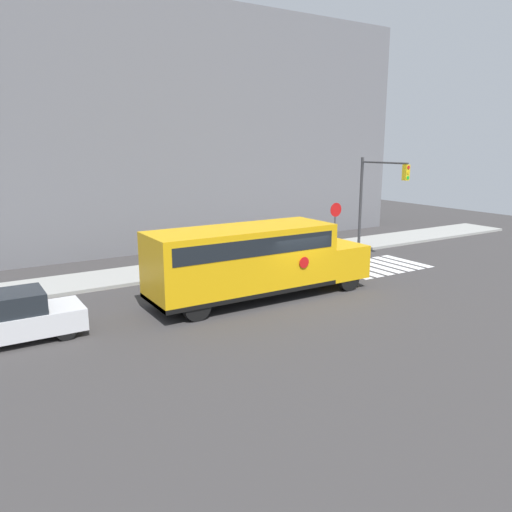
# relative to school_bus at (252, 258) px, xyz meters

# --- Properties ---
(ground_plane) EXTENTS (60.00, 60.00, 0.00)m
(ground_plane) POSITION_rel_school_bus_xyz_m (1.51, -0.66, -1.66)
(ground_plane) COLOR #3A3838
(sidewalk_strip) EXTENTS (44.00, 3.00, 0.15)m
(sidewalk_strip) POSITION_rel_school_bus_xyz_m (1.51, 5.84, -1.59)
(sidewalk_strip) COLOR #9E9E99
(sidewalk_strip) RESTS_ON ground
(building_backdrop) EXTENTS (32.00, 4.00, 13.88)m
(building_backdrop) POSITION_rel_school_bus_xyz_m (1.51, 12.34, 5.28)
(building_backdrop) COLOR slate
(building_backdrop) RESTS_ON ground
(crosswalk_stripes) EXTENTS (4.70, 3.20, 0.01)m
(crosswalk_stripes) POSITION_rel_school_bus_xyz_m (8.22, 1.34, -1.66)
(crosswalk_stripes) COLOR white
(crosswalk_stripes) RESTS_ON ground
(school_bus) EXTENTS (9.21, 2.57, 2.91)m
(school_bus) POSITION_rel_school_bus_xyz_m (0.00, 0.00, 0.00)
(school_bus) COLOR #EAA80F
(school_bus) RESTS_ON ground
(parked_car) EXTENTS (4.04, 1.74, 1.57)m
(parked_car) POSITION_rel_school_bus_xyz_m (-8.57, 0.23, -0.90)
(parked_car) COLOR silver
(parked_car) RESTS_ON ground
(stop_sign) EXTENTS (0.77, 0.10, 2.86)m
(stop_sign) POSITION_rel_school_bus_xyz_m (8.35, 4.83, 0.26)
(stop_sign) COLOR #38383A
(stop_sign) RESTS_ON ground
(traffic_light) EXTENTS (0.28, 3.41, 5.30)m
(traffic_light) POSITION_rel_school_bus_xyz_m (10.21, 3.73, 1.86)
(traffic_light) COLOR #38383A
(traffic_light) RESTS_ON ground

